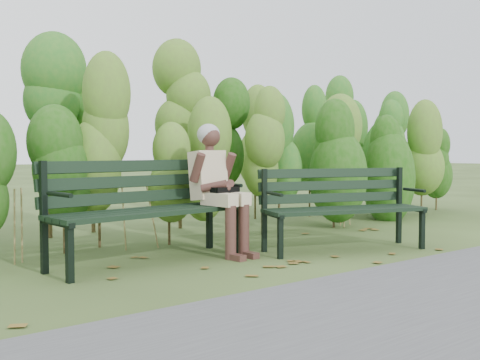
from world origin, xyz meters
TOP-DOWN VIEW (x-y plane):
  - ground at (0.00, 0.00)m, footprint 80.00×80.00m
  - footpath at (0.00, -2.20)m, footprint 60.00×2.50m
  - hedge_band at (0.00, 1.86)m, footprint 11.04×1.67m
  - leaf_litter at (-0.54, -0.15)m, footprint 5.38×2.19m
  - bench_left at (-0.95, 0.60)m, footprint 1.98×0.82m
  - bench_right at (1.01, -0.08)m, footprint 1.80×1.06m
  - seated_woman at (-0.19, 0.49)m, footprint 0.52×0.76m

SIDE VIEW (x-z plane):
  - ground at x=0.00m, z-range 0.00..0.00m
  - leaf_litter at x=-0.54m, z-range 0.00..0.01m
  - footpath at x=0.00m, z-range 0.00..0.01m
  - bench_right at x=1.01m, z-range 0.08..0.94m
  - bench_left at x=-0.95m, z-range 0.09..1.05m
  - seated_woman at x=-0.19m, z-range 0.09..1.41m
  - hedge_band at x=0.00m, z-range 0.05..2.47m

